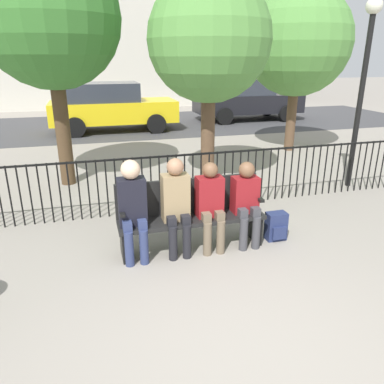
{
  "coord_description": "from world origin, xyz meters",
  "views": [
    {
      "loc": [
        -1.2,
        -2.34,
        2.41
      ],
      "look_at": [
        0.0,
        1.96,
        0.8
      ],
      "focal_mm": 35.0,
      "sensor_mm": 36.0,
      "label": 1
    }
  ],
  "objects_px": {
    "seated_person_0": "(133,205)",
    "tree_0": "(50,18)",
    "park_bench": "(190,211)",
    "parked_car_0": "(111,106)",
    "seated_person_2": "(210,202)",
    "parked_car_1": "(246,99)",
    "tree_2": "(209,41)",
    "seated_person_1": "(176,202)",
    "lamp_post": "(365,66)",
    "backpack": "(276,227)",
    "tree_1": "(298,42)",
    "seated_person_3": "(246,199)"
  },
  "relations": [
    {
      "from": "seated_person_1",
      "to": "tree_2",
      "type": "bearing_deg",
      "value": 64.39
    },
    {
      "from": "park_bench",
      "to": "seated_person_1",
      "type": "relative_size",
      "value": 1.52
    },
    {
      "from": "seated_person_2",
      "to": "tree_0",
      "type": "relative_size",
      "value": 0.27
    },
    {
      "from": "tree_1",
      "to": "seated_person_2",
      "type": "bearing_deg",
      "value": -128.84
    },
    {
      "from": "park_bench",
      "to": "backpack",
      "type": "xyz_separation_m",
      "value": [
        1.2,
        -0.15,
        -0.3
      ]
    },
    {
      "from": "park_bench",
      "to": "parked_car_1",
      "type": "relative_size",
      "value": 0.46
    },
    {
      "from": "park_bench",
      "to": "tree_1",
      "type": "height_order",
      "value": "tree_1"
    },
    {
      "from": "seated_person_1",
      "to": "lamp_post",
      "type": "height_order",
      "value": "lamp_post"
    },
    {
      "from": "seated_person_0",
      "to": "tree_0",
      "type": "relative_size",
      "value": 0.29
    },
    {
      "from": "tree_1",
      "to": "tree_2",
      "type": "relative_size",
      "value": 1.07
    },
    {
      "from": "seated_person_2",
      "to": "tree_2",
      "type": "xyz_separation_m",
      "value": [
        0.8,
        2.62,
        2.04
      ]
    },
    {
      "from": "tree_2",
      "to": "parked_car_1",
      "type": "bearing_deg",
      "value": 61.61
    },
    {
      "from": "lamp_post",
      "to": "parked_car_1",
      "type": "relative_size",
      "value": 0.8
    },
    {
      "from": "parked_car_0",
      "to": "lamp_post",
      "type": "bearing_deg",
      "value": -60.69
    },
    {
      "from": "park_bench",
      "to": "parked_car_0",
      "type": "height_order",
      "value": "parked_car_0"
    },
    {
      "from": "park_bench",
      "to": "backpack",
      "type": "height_order",
      "value": "park_bench"
    },
    {
      "from": "park_bench",
      "to": "seated_person_2",
      "type": "relative_size",
      "value": 1.63
    },
    {
      "from": "parked_car_1",
      "to": "tree_0",
      "type": "bearing_deg",
      "value": -135.33
    },
    {
      "from": "parked_car_0",
      "to": "seated_person_1",
      "type": "bearing_deg",
      "value": -88.99
    },
    {
      "from": "seated_person_1",
      "to": "tree_1",
      "type": "bearing_deg",
      "value": 48.01
    },
    {
      "from": "tree_0",
      "to": "seated_person_0",
      "type": "bearing_deg",
      "value": -74.83
    },
    {
      "from": "lamp_post",
      "to": "backpack",
      "type": "bearing_deg",
      "value": -145.13
    },
    {
      "from": "parked_car_0",
      "to": "parked_car_1",
      "type": "height_order",
      "value": "same"
    },
    {
      "from": "seated_person_1",
      "to": "seated_person_2",
      "type": "relative_size",
      "value": 1.07
    },
    {
      "from": "seated_person_0",
      "to": "backpack",
      "type": "bearing_deg",
      "value": -0.55
    },
    {
      "from": "seated_person_2",
      "to": "lamp_post",
      "type": "xyz_separation_m",
      "value": [
        3.47,
        1.73,
        1.6
      ]
    },
    {
      "from": "lamp_post",
      "to": "seated_person_3",
      "type": "bearing_deg",
      "value": -149.75
    },
    {
      "from": "tree_1",
      "to": "parked_car_0",
      "type": "distance_m",
      "value": 6.43
    },
    {
      "from": "park_bench",
      "to": "seated_person_0",
      "type": "distance_m",
      "value": 0.81
    },
    {
      "from": "tree_0",
      "to": "park_bench",
      "type": "bearing_deg",
      "value": -62.66
    },
    {
      "from": "parked_car_0",
      "to": "seated_person_2",
      "type": "bearing_deg",
      "value": -86.12
    },
    {
      "from": "seated_person_2",
      "to": "parked_car_1",
      "type": "distance_m",
      "value": 11.08
    },
    {
      "from": "seated_person_0",
      "to": "park_bench",
      "type": "bearing_deg",
      "value": 9.4
    },
    {
      "from": "seated_person_2",
      "to": "tree_0",
      "type": "bearing_deg",
      "value": 119.5
    },
    {
      "from": "backpack",
      "to": "parked_car_0",
      "type": "xyz_separation_m",
      "value": [
        -1.58,
        9.01,
        0.65
      ]
    },
    {
      "from": "tree_0",
      "to": "tree_1",
      "type": "distance_m",
      "value": 5.96
    },
    {
      "from": "seated_person_3",
      "to": "tree_0",
      "type": "relative_size",
      "value": 0.26
    },
    {
      "from": "lamp_post",
      "to": "seated_person_2",
      "type": "bearing_deg",
      "value": -153.48
    },
    {
      "from": "seated_person_0",
      "to": "tree_2",
      "type": "relative_size",
      "value": 0.33
    },
    {
      "from": "tree_2",
      "to": "tree_0",
      "type": "bearing_deg",
      "value": 164.47
    },
    {
      "from": "seated_person_3",
      "to": "tree_2",
      "type": "bearing_deg",
      "value": 83.38
    },
    {
      "from": "seated_person_1",
      "to": "parked_car_0",
      "type": "height_order",
      "value": "parked_car_0"
    },
    {
      "from": "parked_car_0",
      "to": "tree_1",
      "type": "bearing_deg",
      "value": -43.11
    },
    {
      "from": "tree_0",
      "to": "parked_car_1",
      "type": "bearing_deg",
      "value": 44.67
    },
    {
      "from": "seated_person_3",
      "to": "backpack",
      "type": "distance_m",
      "value": 0.65
    },
    {
      "from": "seated_person_3",
      "to": "lamp_post",
      "type": "height_order",
      "value": "lamp_post"
    },
    {
      "from": "seated_person_2",
      "to": "parked_car_0",
      "type": "relative_size",
      "value": 0.28
    },
    {
      "from": "seated_person_2",
      "to": "tree_0",
      "type": "height_order",
      "value": "tree_0"
    },
    {
      "from": "tree_1",
      "to": "parked_car_1",
      "type": "height_order",
      "value": "tree_1"
    },
    {
      "from": "tree_0",
      "to": "lamp_post",
      "type": "height_order",
      "value": "tree_0"
    }
  ]
}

